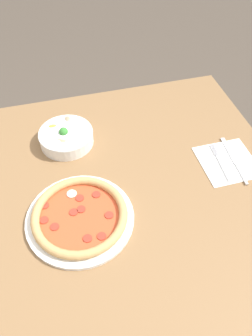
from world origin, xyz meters
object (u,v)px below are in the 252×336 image
Objects in this scene: fork at (220,163)px; knife at (235,162)px; pizza at (80,216)px; bowl at (66,136)px.

fork and knife have the same top height.
knife is at bearing 9.19° from pizza.
knife is at bearing -24.64° from bowl.
bowl reaches higher than pizza.
fork is 0.05m from knife.
pizza is 1.85× the size of fork.
pizza is 0.56m from knife.
pizza is 1.45× the size of knife.
pizza reaches higher than knife.
fork is (0.50, 0.10, -0.01)m from pizza.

